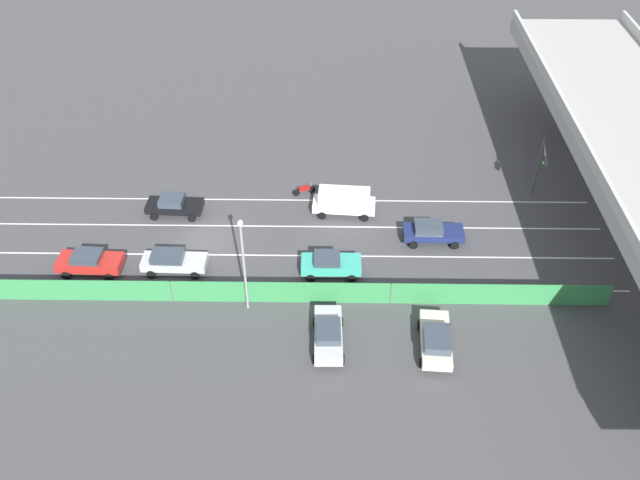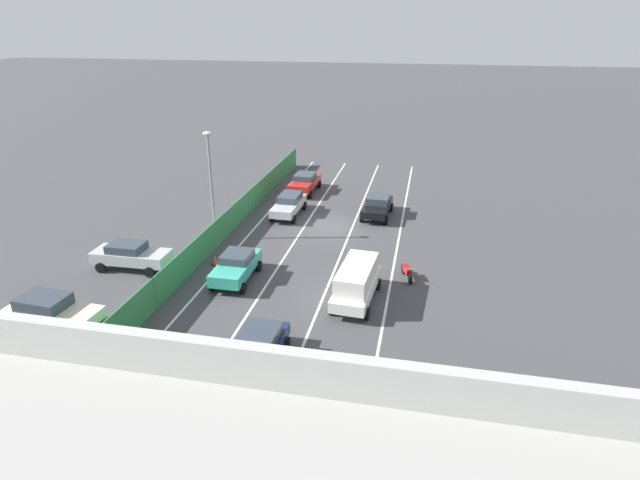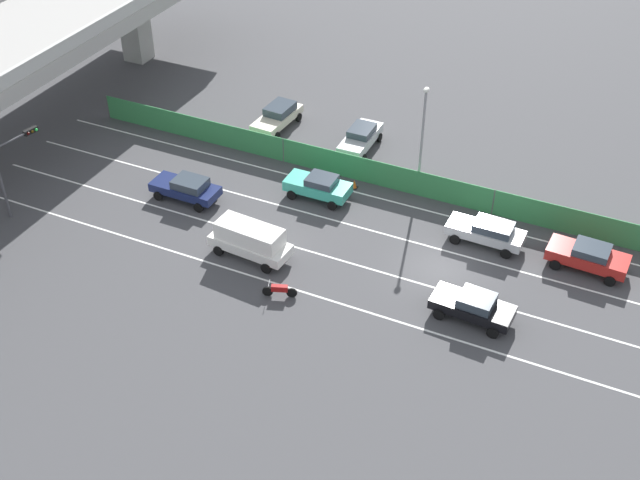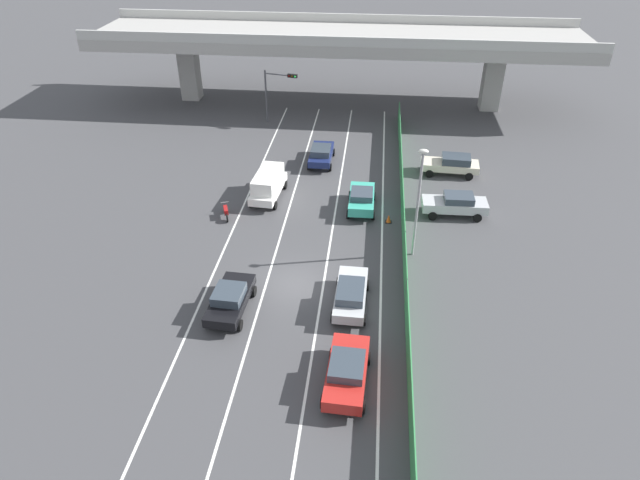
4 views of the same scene
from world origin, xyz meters
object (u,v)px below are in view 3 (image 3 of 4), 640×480
motorcycle (280,290)px  car_sedan_silver (487,231)px  traffic_light (13,159)px  car_sedan_navy (187,188)px  car_sedan_black (473,306)px  parked_wagon_silver (361,138)px  parked_sedan_cream (278,116)px  street_lamp (423,130)px  car_sedan_red (588,256)px  car_van_white (250,239)px  traffic_cone (354,184)px  car_taxi_teal (318,186)px

motorcycle → car_sedan_silver: bearing=-43.6°
car_sedan_silver → traffic_light: traffic_light is taller
motorcycle → traffic_light: 18.89m
car_sedan_navy → motorcycle: bearing=-121.2°
car_sedan_black → parked_wagon_silver: (13.62, 12.22, 0.04)m
car_sedan_silver → parked_wagon_silver: (6.91, 11.11, 0.02)m
motorcycle → parked_sedan_cream: size_ratio=0.39×
car_sedan_navy → traffic_light: 10.64m
street_lamp → motorcycle: bearing=165.6°
car_sedan_silver → car_sedan_red: size_ratio=1.00×
car_sedan_red → parked_sedan_cream: 24.79m
parked_wagon_silver → street_lamp: size_ratio=0.63×
car_sedan_black → street_lamp: bearing=33.0°
car_sedan_silver → car_van_white: car_van_white is taller
parked_sedan_cream → traffic_cone: size_ratio=7.83×
street_lamp → car_sedan_navy: bearing=119.1°
traffic_light → car_taxi_teal: bearing=-61.3°
traffic_light → car_sedan_navy: bearing=-59.3°
car_sedan_black → car_sedan_navy: 20.18m
car_sedan_red → street_lamp: size_ratio=0.62×
car_sedan_black → motorcycle: (-2.82, 10.17, -0.41)m
car_taxi_teal → parked_sedan_cream: bearing=43.1°
car_sedan_black → traffic_light: traffic_light is taller
car_taxi_teal → street_lamp: (3.57, -5.55, 3.58)m
car_sedan_black → car_sedan_navy: (3.09, 19.94, 0.01)m
car_sedan_black → motorcycle: size_ratio=2.41×
car_sedan_silver → traffic_cone: size_ratio=7.58×
car_sedan_navy → parked_wagon_silver: bearing=-36.3°
car_taxi_teal → car_sedan_navy: size_ratio=0.94×
car_sedan_black → traffic_cone: size_ratio=7.35×
car_taxi_teal → parked_wagon_silver: (6.76, -0.11, 0.01)m
car_sedan_navy → traffic_light: bearing=120.7°
car_van_white → motorcycle: size_ratio=2.69×
car_taxi_teal → car_sedan_red: size_ratio=0.92×
car_sedan_black → traffic_light: (-2.15, 28.77, 2.82)m
traffic_light → car_sedan_red: bearing=-75.0°
car_taxi_teal → parked_sedan_cream: parked_sedan_cream is taller
car_van_white → car_sedan_silver: bearing=-60.3°
car_van_white → car_sedan_navy: (3.39, 6.55, -0.33)m
traffic_light → street_lamp: size_ratio=0.70×
car_taxi_teal → parked_sedan_cream: (7.11, 6.64, 0.01)m
car_sedan_navy → street_lamp: bearing=-60.9°
car_taxi_teal → car_sedan_black: bearing=-119.1°
car_sedan_red → car_van_white: 19.53m
car_taxi_teal → parked_sedan_cream: size_ratio=0.89×
car_sedan_silver → parked_sedan_cream: bearing=67.9°
car_sedan_silver → traffic_cone: (2.16, 9.55, -0.61)m
car_sedan_navy → car_sedan_silver: bearing=-79.1°
car_van_white → parked_wagon_silver: bearing=-4.8°
car_sedan_black → car_taxi_teal: 14.11m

